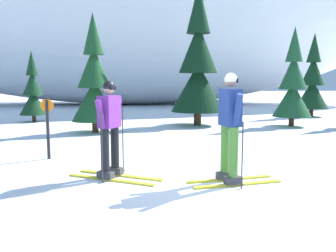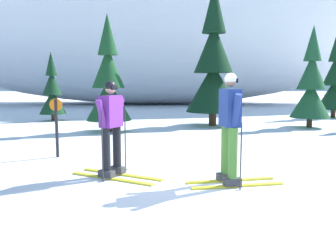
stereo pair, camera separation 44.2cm
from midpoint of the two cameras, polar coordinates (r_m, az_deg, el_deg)
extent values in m
plane|color=white|center=(5.77, 1.75, -10.00)|extent=(120.00, 120.00, 0.00)
cube|color=gold|center=(6.29, 7.89, -8.46)|extent=(1.55, 0.39, 0.03)
cube|color=gold|center=(6.00, 9.17, -9.26)|extent=(1.55, 0.39, 0.03)
cube|color=#38383D|center=(6.24, 7.05, -7.88)|extent=(0.30, 0.19, 0.12)
cube|color=#38383D|center=(5.94, 8.30, -8.66)|extent=(0.30, 0.19, 0.12)
cylinder|color=#4C8433|center=(6.13, 7.11, -3.61)|extent=(0.15, 0.15, 0.82)
cylinder|color=#4C8433|center=(5.83, 8.38, -4.19)|extent=(0.15, 0.15, 0.82)
cube|color=navy|center=(5.89, 7.85, 2.97)|extent=(0.31, 0.46, 0.61)
cylinder|color=navy|center=(6.13, 6.87, 2.73)|extent=(0.15, 0.29, 0.58)
cylinder|color=navy|center=(5.65, 8.89, 2.33)|extent=(0.15, 0.29, 0.58)
sphere|color=#A37556|center=(5.87, 7.92, 7.15)|extent=(0.19, 0.19, 0.19)
sphere|color=white|center=(5.87, 7.92, 7.44)|extent=(0.21, 0.21, 0.21)
cube|color=black|center=(5.91, 8.64, 7.23)|extent=(0.06, 0.15, 0.07)
cylinder|color=#2D2D33|center=(6.33, 6.97, -3.50)|extent=(0.02, 0.02, 1.08)
cylinder|color=#2D2D33|center=(6.43, 6.91, -7.70)|extent=(0.07, 0.07, 0.01)
cylinder|color=#2D2D33|center=(5.70, 9.68, -4.73)|extent=(0.02, 0.02, 1.08)
cylinder|color=#2D2D33|center=(5.81, 9.58, -9.35)|extent=(0.07, 0.07, 0.01)
cube|color=gold|center=(6.57, -9.63, -7.83)|extent=(1.54, 0.89, 0.03)
cube|color=gold|center=(6.31, -11.23, -8.48)|extent=(1.54, 0.89, 0.03)
cube|color=#38383D|center=(6.61, -10.38, -7.09)|extent=(0.31, 0.26, 0.12)
cube|color=#38383D|center=(6.35, -12.00, -7.71)|extent=(0.31, 0.26, 0.12)
cylinder|color=black|center=(6.51, -10.46, -3.37)|extent=(0.15, 0.15, 0.75)
cylinder|color=black|center=(6.26, -12.10, -3.84)|extent=(0.15, 0.15, 0.75)
cube|color=#6B2889|center=(6.30, -11.41, 2.27)|extent=(0.40, 0.47, 0.56)
cylinder|color=#6B2889|center=(6.51, -10.13, 1.89)|extent=(0.22, 0.29, 0.58)
cylinder|color=#6B2889|center=(6.10, -12.74, 1.48)|extent=(0.22, 0.29, 0.58)
sphere|color=tan|center=(6.28, -11.50, 5.94)|extent=(0.19, 0.19, 0.19)
sphere|color=black|center=(6.28, -11.50, 6.21)|extent=(0.21, 0.21, 0.21)
cube|color=black|center=(6.23, -10.89, 6.04)|extent=(0.10, 0.15, 0.07)
cylinder|color=#2D2D33|center=(6.62, -9.17, -2.48)|extent=(0.02, 0.02, 1.21)
cylinder|color=#2D2D33|center=(6.73, -9.08, -7.07)|extent=(0.07, 0.07, 0.01)
cylinder|color=#2D2D33|center=(6.06, -12.65, -3.44)|extent=(0.02, 0.02, 1.21)
cylinder|color=#2D2D33|center=(6.18, -12.52, -8.42)|extent=(0.07, 0.07, 0.01)
cylinder|color=#47301E|center=(16.40, -21.45, 1.37)|extent=(0.16, 0.16, 0.41)
cone|color=#14381E|center=(16.36, -21.55, 3.53)|extent=(1.16, 1.16, 1.04)
cone|color=#14381E|center=(16.33, -21.68, 6.45)|extent=(0.84, 0.84, 1.04)
cone|color=#14381E|center=(16.35, -21.82, 9.37)|extent=(0.51, 0.51, 1.04)
cylinder|color=#47301E|center=(12.28, -12.62, 0.24)|extent=(0.21, 0.21, 0.54)
cone|color=#194723|center=(12.21, -12.72, 4.05)|extent=(1.53, 1.53, 1.37)
cone|color=#194723|center=(12.21, -12.86, 9.20)|extent=(1.10, 1.10, 1.37)
cone|color=#194723|center=(12.30, -13.01, 14.32)|extent=(0.67, 0.67, 1.37)
cylinder|color=#47301E|center=(14.01, 3.87, 1.62)|extent=(0.29, 0.29, 0.73)
cone|color=black|center=(13.94, 3.90, 6.20)|extent=(2.10, 2.10, 1.88)
cone|color=black|center=(14.00, 3.96, 12.36)|extent=(1.51, 1.51, 1.88)
cone|color=black|center=(14.22, 4.01, 18.39)|extent=(0.92, 0.92, 1.88)
cylinder|color=#47301E|center=(14.38, 18.40, 0.97)|extent=(0.20, 0.20, 0.51)
cone|color=#1E512D|center=(14.33, 18.52, 4.05)|extent=(1.45, 1.45, 1.30)
cone|color=#1E512D|center=(14.32, 18.68, 8.22)|extent=(1.05, 1.05, 1.30)
cone|color=#1E512D|center=(14.38, 18.85, 12.37)|extent=(0.64, 0.64, 1.30)
cylinder|color=#47301E|center=(18.84, 21.40, 2.27)|extent=(0.22, 0.22, 0.55)
cone|color=#14381E|center=(18.80, 21.52, 4.80)|extent=(1.57, 1.57, 1.40)
cone|color=#14381E|center=(18.80, 21.67, 8.22)|extent=(1.13, 1.13, 1.40)
cone|color=#14381E|center=(18.86, 21.83, 11.63)|extent=(0.69, 0.69, 1.40)
ellipsoid|color=white|center=(28.25, -6.76, 19.22)|extent=(42.43, 14.41, 15.32)
cylinder|color=black|center=(8.30, -20.20, -0.56)|extent=(0.07, 0.07, 1.31)
cylinder|color=orange|center=(8.25, -20.36, 3.13)|extent=(0.28, 0.02, 0.28)
camera|label=1|loc=(0.22, -92.10, -0.26)|focal=37.93mm
camera|label=2|loc=(0.22, 87.90, 0.26)|focal=37.93mm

